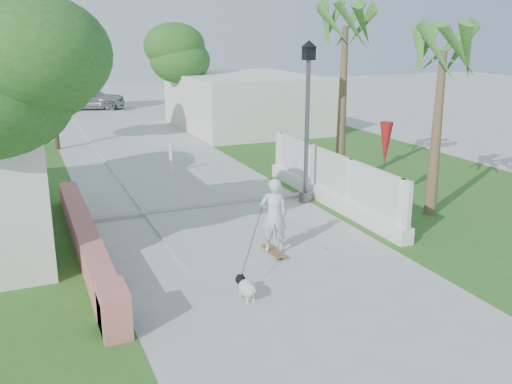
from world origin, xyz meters
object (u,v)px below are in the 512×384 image
street_lamp (307,116)px  patio_umbrella (385,144)px  bollard (171,158)px  dog (246,287)px  parked_car (87,97)px  skateboarder (258,234)px

street_lamp → patio_umbrella: size_ratio=1.93×
bollard → dog: bearing=-96.7°
street_lamp → dog: bearing=-127.3°
bollard → parked_car: size_ratio=0.24×
skateboarder → bollard: bearing=-75.2°
street_lamp → bollard: size_ratio=4.07×
dog → parked_car: size_ratio=0.14×
skateboarder → street_lamp: bearing=-111.2°
street_lamp → parked_car: 22.57m
patio_umbrella → parked_car: 23.85m
bollard → patio_umbrella: size_ratio=0.47×
street_lamp → bollard: bearing=121.0°
street_lamp → patio_umbrella: bearing=-27.8°
bollard → skateboarder: bearing=-92.7°
parked_car → patio_umbrella: bearing=-150.2°
patio_umbrella → skateboarder: (-5.00, -2.87, -0.93)m
parked_car → dog: bearing=-163.9°
parked_car → bollard: bearing=-160.9°
patio_umbrella → dog: (-5.71, -4.00, -1.45)m
bollard → skateboarder: (-0.40, -8.37, 0.17)m
patio_umbrella → skateboarder: size_ratio=1.17×
street_lamp → skateboarder: street_lamp is taller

